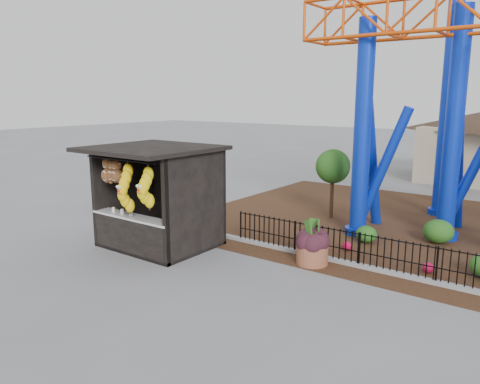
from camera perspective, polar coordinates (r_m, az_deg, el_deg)
The scene contains 9 objects.
ground at distance 12.25m, azimuth -3.83°, elevation -10.41°, with size 120.00×120.00×0.00m, color slate.
mulch_bed at distance 17.57m, azimuth 24.21°, elevation -4.58°, with size 18.00×12.00×0.02m, color #331E11.
curb at distance 12.92m, azimuth 19.23°, elevation -9.58°, with size 18.00×0.18×0.12m, color gray.
prize_booth at distance 14.44m, azimuth -10.59°, elevation -0.88°, with size 3.50×3.40×3.12m.
picket_fence at distance 12.56m, azimuth 23.31°, elevation -8.36°, with size 12.20×0.06×1.00m, color black, non-canonical shape.
terracotta_planter at distance 13.22m, azimuth 8.77°, elevation -7.56°, with size 0.88×0.88×0.56m, color brown.
planter_foliage at distance 13.04m, azimuth 8.85°, elevation -5.07°, with size 0.70×0.70×0.64m, color black.
potted_plant at distance 13.35m, azimuth 9.17°, elevation -6.43°, with size 0.88×0.77×0.98m, color #235C1B.
landscaping at distance 15.05m, azimuth 25.67°, elevation -6.05°, with size 7.61×3.48×0.75m.
Camera 1 is at (7.41, -8.62, 4.56)m, focal length 35.00 mm.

